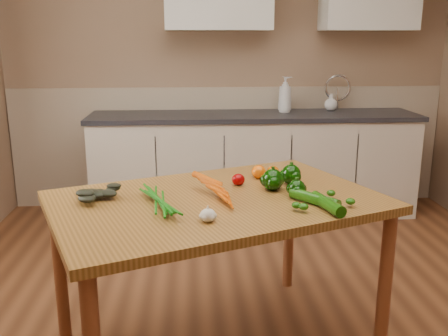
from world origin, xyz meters
TOP-DOWN VIEW (x-y plane):
  - room at (0.00, 0.17)m, footprint 4.04×5.04m
  - counter_run at (0.21, 2.19)m, footprint 2.84×0.64m
  - table at (-0.23, 0.13)m, footprint 1.75×1.46m
  - soap_bottle_a at (0.48, 2.25)m, footprint 0.15×0.15m
  - soap_bottle_b at (0.50, 2.35)m, footprint 0.11×0.11m
  - soap_bottle_c at (0.92, 2.34)m, footprint 0.14×0.14m
  - carrot_bunch at (-0.32, 0.10)m, footprint 0.34×0.30m
  - leafy_greens at (-0.78, 0.15)m, footprint 0.21×0.19m
  - garlic_bulb at (-0.29, -0.18)m, footprint 0.07×0.07m
  - pepper_a at (0.05, 0.24)m, footprint 0.11×0.11m
  - pepper_b at (0.16, 0.34)m, footprint 0.10×0.10m
  - pepper_c at (0.14, 0.12)m, footprint 0.08×0.08m
  - tomato_a at (-0.11, 0.33)m, footprint 0.07×0.07m
  - tomato_b at (0.01, 0.46)m, footprint 0.08×0.08m
  - tomato_c at (0.09, 0.48)m, footprint 0.07×0.07m
  - zucchini_a at (0.20, 0.01)m, footprint 0.20×0.23m
  - zucchini_b at (0.24, -0.07)m, footprint 0.11×0.24m

SIDE VIEW (x-z plane):
  - counter_run at x=0.21m, z-range -0.11..1.03m
  - table at x=-0.23m, z-range 0.31..1.12m
  - zucchini_a at x=0.20m, z-range 0.80..0.86m
  - zucchini_b at x=0.24m, z-range 0.80..0.86m
  - garlic_bulb at x=-0.29m, z-range 0.80..0.86m
  - tomato_a at x=-0.11m, z-range 0.80..0.87m
  - tomato_c at x=0.09m, z-range 0.80..0.87m
  - tomato_b at x=0.01m, z-range 0.80..0.88m
  - carrot_bunch at x=-0.32m, z-range 0.80..0.88m
  - pepper_c at x=0.14m, z-range 0.80..0.89m
  - pepper_b at x=0.16m, z-range 0.80..0.91m
  - pepper_a at x=0.05m, z-range 0.80..0.91m
  - leafy_greens at x=-0.78m, z-range 0.80..0.91m
  - soap_bottle_c at x=0.92m, z-range 0.90..1.05m
  - soap_bottle_b at x=0.50m, z-range 0.90..1.08m
  - soap_bottle_a at x=0.48m, z-range 0.90..1.21m
  - room at x=0.00m, z-range -0.07..2.57m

